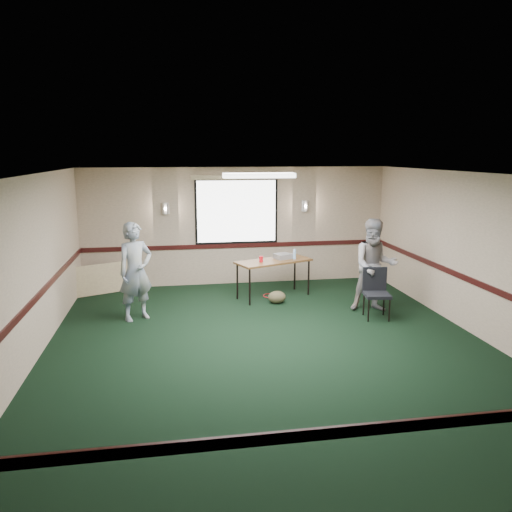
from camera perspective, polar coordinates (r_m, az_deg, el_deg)
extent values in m
plane|color=black|center=(8.04, 1.56, -10.28)|extent=(8.00, 8.00, 0.00)
plane|color=tan|center=(11.53, -2.23, 3.41)|extent=(7.00, 0.00, 7.00)
plane|color=tan|center=(3.98, 13.14, -13.25)|extent=(7.00, 0.00, 7.00)
plane|color=tan|center=(7.78, -24.59, -1.70)|extent=(0.00, 8.00, 8.00)
plane|color=tan|center=(8.99, 24.08, 0.03)|extent=(0.00, 8.00, 8.00)
plane|color=silver|center=(7.47, 1.68, 9.32)|extent=(8.00, 8.00, 0.00)
cube|color=black|center=(11.59, -2.21, 1.20)|extent=(7.00, 0.03, 0.10)
cube|color=black|center=(4.20, 12.75, -18.74)|extent=(7.00, 0.03, 0.10)
cube|color=black|center=(7.88, -24.21, -4.88)|extent=(0.03, 8.00, 0.10)
cube|color=black|center=(9.08, 23.76, -2.75)|extent=(0.03, 8.00, 0.10)
cube|color=black|center=(11.46, -2.23, 5.13)|extent=(1.90, 0.01, 1.50)
cube|color=white|center=(11.45, -2.23, 5.13)|extent=(1.80, 0.02, 1.40)
cube|color=#C8B28D|center=(11.39, -2.26, 8.98)|extent=(2.05, 0.08, 0.10)
cylinder|color=silver|center=(11.32, -10.31, 5.38)|extent=(0.16, 0.16, 0.25)
cylinder|color=silver|center=(11.73, 5.60, 5.72)|extent=(0.16, 0.16, 0.25)
cube|color=white|center=(8.45, 0.34, 9.19)|extent=(1.20, 0.32, 0.08)
cube|color=#573518|center=(10.48, 2.03, -0.60)|extent=(1.72, 1.18, 0.04)
cylinder|color=black|center=(9.99, -0.72, -3.57)|extent=(0.04, 0.04, 0.76)
cylinder|color=black|center=(10.79, 6.03, -2.49)|extent=(0.04, 0.04, 0.76)
cylinder|color=black|center=(10.42, -2.15, -2.94)|extent=(0.04, 0.04, 0.76)
cylinder|color=black|center=(11.18, 4.45, -1.94)|extent=(0.04, 0.04, 0.76)
cube|color=gray|center=(10.63, 3.09, -0.02)|extent=(0.41, 0.38, 0.11)
cube|color=silver|center=(10.86, 3.97, 0.05)|extent=(0.25, 0.25, 0.05)
cylinder|color=red|center=(10.29, 0.58, -0.35)|extent=(0.08, 0.08, 0.12)
cylinder|color=#99CAFB|center=(10.61, 4.43, 0.21)|extent=(0.06, 0.06, 0.21)
ellipsoid|color=#423E26|center=(10.19, 2.40, -4.73)|extent=(0.40, 0.32, 0.26)
torus|color=red|center=(10.72, 1.76, -4.56)|extent=(0.45, 0.45, 0.02)
cube|color=#A18263|center=(11.35, -17.14, -2.51)|extent=(1.24, 0.69, 0.65)
cube|color=black|center=(9.46, 13.65, -4.34)|extent=(0.51, 0.51, 0.06)
cube|color=black|center=(9.60, 13.40, -2.55)|extent=(0.45, 0.12, 0.45)
cylinder|color=black|center=(9.30, 12.74, -6.11)|extent=(0.03, 0.03, 0.42)
cylinder|color=black|center=(9.40, 15.00, -6.04)|extent=(0.03, 0.03, 0.42)
cylinder|color=black|center=(9.66, 12.21, -5.43)|extent=(0.03, 0.03, 0.42)
cylinder|color=black|center=(9.75, 14.39, -5.37)|extent=(0.03, 0.03, 0.42)
imported|color=#3D5187|center=(9.30, -13.60, -1.73)|extent=(0.79, 0.71, 1.80)
imported|color=#6C85A8|center=(9.80, 13.40, -1.07)|extent=(0.98, 0.83, 1.79)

